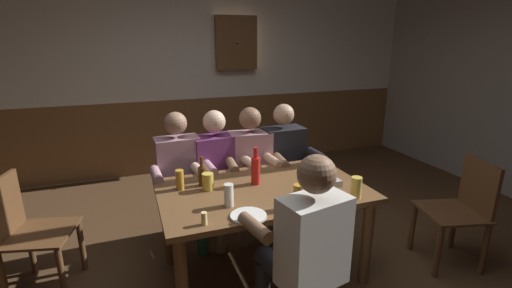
{
  "coord_description": "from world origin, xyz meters",
  "views": [
    {
      "loc": [
        -0.88,
        -2.3,
        1.79
      ],
      "look_at": [
        0.0,
        0.1,
        1.03
      ],
      "focal_mm": 24.8,
      "sensor_mm": 36.0,
      "label": 1
    }
  ],
  "objects_px": {
    "pint_glass_2": "(208,182)",
    "pint_glass_3": "(298,196)",
    "chair_empty_near_right": "(27,231)",
    "wall_dart_cabinet": "(236,43)",
    "person_3": "(286,160)",
    "plate_0": "(248,216)",
    "person_1": "(219,169)",
    "pint_glass_4": "(356,188)",
    "person_4": "(304,243)",
    "chair_empty_near_left": "(461,209)",
    "person_2": "(252,164)",
    "dining_table": "(263,201)",
    "bottle_1": "(202,175)",
    "bottle_0": "(256,169)",
    "bottle_2": "(329,190)",
    "table_candle": "(204,218)",
    "pint_glass_1": "(229,195)",
    "pint_glass_0": "(180,180)",
    "condiment_caddy": "(331,183)",
    "person_0": "(180,174)"
  },
  "relations": [
    {
      "from": "chair_empty_near_left",
      "to": "pint_glass_2",
      "type": "height_order",
      "value": "chair_empty_near_left"
    },
    {
      "from": "chair_empty_near_right",
      "to": "chair_empty_near_left",
      "type": "height_order",
      "value": "same"
    },
    {
      "from": "person_2",
      "to": "condiment_caddy",
      "type": "relative_size",
      "value": 8.47
    },
    {
      "from": "bottle_2",
      "to": "bottle_1",
      "type": "bearing_deg",
      "value": 140.59
    },
    {
      "from": "pint_glass_2",
      "to": "bottle_1",
      "type": "bearing_deg",
      "value": 103.12
    },
    {
      "from": "person_4",
      "to": "chair_empty_near_left",
      "type": "bearing_deg",
      "value": -1.16
    },
    {
      "from": "bottle_2",
      "to": "pint_glass_2",
      "type": "bearing_deg",
      "value": 144.44
    },
    {
      "from": "chair_empty_near_right",
      "to": "bottle_1",
      "type": "xyz_separation_m",
      "value": [
        1.23,
        -0.2,
        0.33
      ]
    },
    {
      "from": "pint_glass_2",
      "to": "wall_dart_cabinet",
      "type": "bearing_deg",
      "value": 67.9
    },
    {
      "from": "pint_glass_3",
      "to": "condiment_caddy",
      "type": "bearing_deg",
      "value": 30.1
    },
    {
      "from": "pint_glass_2",
      "to": "bottle_2",
      "type": "bearing_deg",
      "value": -35.56
    },
    {
      "from": "pint_glass_2",
      "to": "pint_glass_3",
      "type": "relative_size",
      "value": 0.79
    },
    {
      "from": "pint_glass_1",
      "to": "pint_glass_2",
      "type": "height_order",
      "value": "pint_glass_1"
    },
    {
      "from": "chair_empty_near_right",
      "to": "pint_glass_2",
      "type": "bearing_deg",
      "value": 90.76
    },
    {
      "from": "person_2",
      "to": "pint_glass_1",
      "type": "height_order",
      "value": "person_2"
    },
    {
      "from": "person_2",
      "to": "chair_empty_near_right",
      "type": "bearing_deg",
      "value": 15.12
    },
    {
      "from": "person_3",
      "to": "condiment_caddy",
      "type": "bearing_deg",
      "value": 86.63
    },
    {
      "from": "chair_empty_near_left",
      "to": "person_0",
      "type": "bearing_deg",
      "value": 76.8
    },
    {
      "from": "pint_glass_3",
      "to": "person_4",
      "type": "bearing_deg",
      "value": -110.24
    },
    {
      "from": "person_2",
      "to": "wall_dart_cabinet",
      "type": "bearing_deg",
      "value": -97.06
    },
    {
      "from": "person_3",
      "to": "chair_empty_near_left",
      "type": "height_order",
      "value": "person_3"
    },
    {
      "from": "person_3",
      "to": "plate_0",
      "type": "distance_m",
      "value": 1.32
    },
    {
      "from": "person_0",
      "to": "table_candle",
      "type": "distance_m",
      "value": 1.07
    },
    {
      "from": "chair_empty_near_left",
      "to": "person_2",
      "type": "bearing_deg",
      "value": 66.33
    },
    {
      "from": "condiment_caddy",
      "to": "pint_glass_2",
      "type": "relative_size",
      "value": 1.1
    },
    {
      "from": "dining_table",
      "to": "person_4",
      "type": "xyz_separation_m",
      "value": [
        -0.01,
        -0.69,
        0.05
      ]
    },
    {
      "from": "dining_table",
      "to": "pint_glass_0",
      "type": "distance_m",
      "value": 0.63
    },
    {
      "from": "plate_0",
      "to": "condiment_caddy",
      "type": "bearing_deg",
      "value": 18.08
    },
    {
      "from": "person_1",
      "to": "pint_glass_3",
      "type": "height_order",
      "value": "person_1"
    },
    {
      "from": "person_4",
      "to": "plate_0",
      "type": "bearing_deg",
      "value": 115.36
    },
    {
      "from": "chair_empty_near_right",
      "to": "pint_glass_0",
      "type": "xyz_separation_m",
      "value": [
        1.06,
        -0.21,
        0.32
      ]
    },
    {
      "from": "chair_empty_near_right",
      "to": "wall_dart_cabinet",
      "type": "relative_size",
      "value": 1.26
    },
    {
      "from": "pint_glass_1",
      "to": "pint_glass_3",
      "type": "height_order",
      "value": "pint_glass_3"
    },
    {
      "from": "plate_0",
      "to": "pint_glass_0",
      "type": "relative_size",
      "value": 1.52
    },
    {
      "from": "person_4",
      "to": "pint_glass_0",
      "type": "distance_m",
      "value": 1.05
    },
    {
      "from": "person_0",
      "to": "condiment_caddy",
      "type": "relative_size",
      "value": 8.49
    },
    {
      "from": "pint_glass_0",
      "to": "pint_glass_1",
      "type": "height_order",
      "value": "pint_glass_1"
    },
    {
      "from": "person_3",
      "to": "pint_glass_4",
      "type": "distance_m",
      "value": 1.08
    },
    {
      "from": "person_1",
      "to": "chair_empty_near_left",
      "type": "relative_size",
      "value": 1.34
    },
    {
      "from": "pint_glass_0",
      "to": "condiment_caddy",
      "type": "bearing_deg",
      "value": -17.18
    },
    {
      "from": "table_candle",
      "to": "bottle_1",
      "type": "relative_size",
      "value": 0.35
    },
    {
      "from": "chair_empty_near_right",
      "to": "wall_dart_cabinet",
      "type": "distance_m",
      "value": 3.28
    },
    {
      "from": "person_1",
      "to": "pint_glass_0",
      "type": "relative_size",
      "value": 7.86
    },
    {
      "from": "person_4",
      "to": "chair_empty_near_left",
      "type": "distance_m",
      "value": 1.61
    },
    {
      "from": "bottle_0",
      "to": "pint_glass_3",
      "type": "relative_size",
      "value": 1.82
    },
    {
      "from": "bottle_2",
      "to": "person_2",
      "type": "bearing_deg",
      "value": 98.23
    },
    {
      "from": "bottle_0",
      "to": "pint_glass_4",
      "type": "distance_m",
      "value": 0.74
    },
    {
      "from": "plate_0",
      "to": "wall_dart_cabinet",
      "type": "distance_m",
      "value": 3.14
    },
    {
      "from": "wall_dart_cabinet",
      "to": "pint_glass_4",
      "type": "bearing_deg",
      "value": -90.48
    },
    {
      "from": "bottle_2",
      "to": "pint_glass_4",
      "type": "relative_size",
      "value": 1.59
    }
  ]
}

